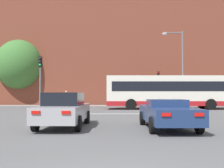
# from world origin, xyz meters

# --- Properties ---
(stop_line_strip) EXTENTS (9.20, 0.30, 0.01)m
(stop_line_strip) POSITION_xyz_m (0.00, 16.32, 0.00)
(stop_line_strip) COLOR silver
(stop_line_strip) RESTS_ON ground_plane
(far_pavement) EXTENTS (70.22, 2.50, 0.01)m
(far_pavement) POSITION_xyz_m (0.00, 30.01, 0.01)
(far_pavement) COLOR gray
(far_pavement) RESTS_ON ground_plane
(brick_civic_building) EXTENTS (41.38, 11.29, 22.79)m
(brick_civic_building) POSITION_xyz_m (-1.34, 37.85, 8.50)
(brick_civic_building) COLOR brown
(brick_civic_building) RESTS_ON ground_plane
(car_saloon_left) EXTENTS (2.02, 4.90, 1.54)m
(car_saloon_left) POSITION_xyz_m (-2.14, 8.27, 0.78)
(car_saloon_left) COLOR #9E9EA3
(car_saloon_left) RESTS_ON ground_plane
(car_roadster_right) EXTENTS (2.03, 4.86, 1.24)m
(car_roadster_right) POSITION_xyz_m (2.35, 7.69, 0.66)
(car_roadster_right) COLOR navy
(car_roadster_right) RESTS_ON ground_plane
(bus_crossing_lead) EXTENTS (11.76, 2.77, 3.15)m
(bus_crossing_lead) POSITION_xyz_m (5.38, 22.58, 1.69)
(bus_crossing_lead) COLOR silver
(bus_crossing_lead) RESTS_ON ground_plane
(traffic_light_near_left) EXTENTS (0.26, 0.31, 4.33)m
(traffic_light_near_left) POSITION_xyz_m (-5.51, 17.20, 2.91)
(traffic_light_near_left) COLOR slate
(traffic_light_near_left) RESTS_ON ground_plane
(traffic_light_far_right) EXTENTS (0.26, 0.31, 4.16)m
(traffic_light_far_right) POSITION_xyz_m (5.60, 29.45, 2.80)
(traffic_light_far_right) COLOR slate
(traffic_light_far_right) RESTS_ON ground_plane
(street_lamp_junction) EXTENTS (1.99, 0.36, 7.25)m
(street_lamp_junction) POSITION_xyz_m (6.18, 21.40, 4.41)
(street_lamp_junction) COLOR slate
(street_lamp_junction) RESTS_ON ground_plane
(pedestrian_waiting) EXTENTS (0.35, 0.45, 1.84)m
(pedestrian_waiting) POSITION_xyz_m (-5.69, 30.54, 1.09)
(pedestrian_waiting) COLOR brown
(pedestrian_waiting) RESTS_ON ground_plane
(pedestrian_walking_east) EXTENTS (0.42, 0.45, 1.68)m
(pedestrian_walking_east) POSITION_xyz_m (3.43, 30.30, 0.99)
(pedestrian_walking_east) COLOR #333851
(pedestrian_walking_east) RESTS_ON ground_plane
(tree_by_building) EXTENTS (6.28, 6.28, 8.63)m
(tree_by_building) POSITION_xyz_m (-12.33, 32.93, 5.32)
(tree_by_building) COLOR #4C3823
(tree_by_building) RESTS_ON ground_plane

